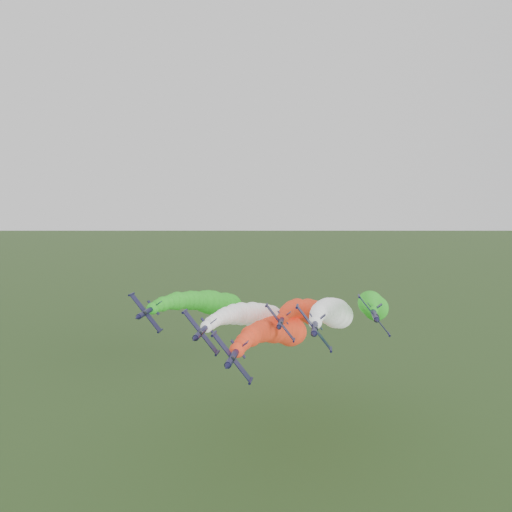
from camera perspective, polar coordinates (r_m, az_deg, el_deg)
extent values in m
cylinder|color=#121134|center=(72.20, -2.62, -11.39)|extent=(1.36, 7.94, 1.36)
cone|color=#121134|center=(67.84, -3.39, -12.56)|extent=(1.24, 1.59, 1.24)
cone|color=black|center=(76.26, -2.00, -10.42)|extent=(1.24, 0.79, 1.24)
ellipsoid|color=black|center=(70.43, -2.68, -11.65)|extent=(0.86, 1.66, 0.90)
cube|color=#121134|center=(72.08, -2.73, -11.49)|extent=(5.36, 1.68, 6.69)
cylinder|color=#121134|center=(71.68, -4.84, -8.84)|extent=(0.55, 2.29, 0.55)
cylinder|color=#121134|center=(72.72, -0.61, -14.08)|extent=(0.55, 2.29, 0.55)
cube|color=#121134|center=(75.03, -1.53, -10.19)|extent=(1.66, 1.32, 1.36)
cube|color=#121134|center=(75.30, -2.05, -10.57)|extent=(2.16, 0.97, 2.68)
sphere|color=red|center=(75.09, -2.17, -10.68)|extent=(2.31, 2.31, 2.31)
sphere|color=red|center=(77.77, -1.77, -10.16)|extent=(2.35, 2.35, 2.35)
sphere|color=red|center=(80.48, -1.38, -9.75)|extent=(2.71, 2.71, 2.71)
sphere|color=red|center=(83.21, -0.99, -9.42)|extent=(2.69, 2.69, 2.69)
sphere|color=red|center=(85.96, -0.60, -9.15)|extent=(3.63, 3.63, 3.63)
sphere|color=red|center=(88.72, -0.21, -8.93)|extent=(3.57, 3.57, 3.57)
sphere|color=red|center=(91.50, 0.17, -8.76)|extent=(3.78, 3.78, 3.78)
sphere|color=red|center=(94.29, 0.55, -8.62)|extent=(4.21, 4.21, 4.21)
sphere|color=red|center=(97.09, 0.93, -8.52)|extent=(4.39, 4.39, 4.39)
sphere|color=red|center=(99.90, 1.31, -8.45)|extent=(4.38, 4.38, 4.38)
sphere|color=red|center=(102.72, 1.69, -8.41)|extent=(5.28, 5.28, 5.28)
sphere|color=red|center=(105.56, 2.07, -8.39)|extent=(5.76, 5.76, 5.76)
sphere|color=red|center=(108.40, 2.44, -8.39)|extent=(5.39, 5.39, 5.39)
sphere|color=red|center=(111.26, 2.82, -8.40)|extent=(5.66, 5.66, 5.66)
sphere|color=red|center=(114.12, 3.19, -8.44)|extent=(6.20, 6.20, 6.20)
sphere|color=red|center=(117.00, 3.56, -8.49)|extent=(5.94, 5.94, 5.94)
sphere|color=red|center=(119.88, 3.94, -8.55)|extent=(7.26, 7.26, 7.26)
sphere|color=red|center=(122.78, 4.31, -8.62)|extent=(6.40, 6.40, 6.40)
cylinder|color=#121134|center=(81.00, -6.21, -8.57)|extent=(1.36, 7.94, 1.36)
cone|color=#121134|center=(76.65, -7.10, -9.44)|extent=(1.24, 1.59, 1.24)
cone|color=black|center=(85.06, -5.47, -7.84)|extent=(1.24, 0.79, 1.24)
ellipsoid|color=black|center=(79.23, -6.34, -8.74)|extent=(0.86, 1.66, 0.90)
cube|color=#121134|center=(80.88, -6.31, -8.65)|extent=(5.36, 1.68, 6.69)
cylinder|color=#121134|center=(80.80, -8.16, -6.28)|extent=(0.55, 2.29, 0.55)
cylinder|color=#121134|center=(81.19, -4.45, -11.00)|extent=(0.55, 2.29, 0.55)
cube|color=#121134|center=(83.81, -5.11, -7.60)|extent=(1.66, 1.32, 1.36)
cube|color=#121134|center=(84.10, -5.56, -7.95)|extent=(2.16, 0.97, 2.68)
sphere|color=white|center=(83.90, -5.68, -8.04)|extent=(2.04, 2.04, 2.04)
sphere|color=white|center=(86.57, -5.21, -7.66)|extent=(2.32, 2.32, 2.32)
sphere|color=white|center=(89.26, -4.75, -7.37)|extent=(2.45, 2.45, 2.45)
sphere|color=white|center=(91.97, -4.30, -7.14)|extent=(2.56, 2.56, 2.56)
sphere|color=white|center=(94.70, -3.85, -6.96)|extent=(3.04, 3.04, 3.04)
sphere|color=white|center=(97.43, -3.41, -6.83)|extent=(3.48, 3.48, 3.48)
sphere|color=white|center=(100.18, -2.97, -6.73)|extent=(3.53, 3.53, 3.53)
sphere|color=white|center=(102.94, -2.54, -6.66)|extent=(4.28, 4.28, 4.28)
sphere|color=white|center=(105.71, -2.11, -6.63)|extent=(4.25, 4.25, 4.25)
sphere|color=white|center=(108.49, -1.68, -6.61)|extent=(4.94, 4.94, 4.94)
sphere|color=white|center=(111.27, -1.26, -6.62)|extent=(4.69, 4.69, 4.69)
sphere|color=white|center=(114.07, -0.84, -6.65)|extent=(4.89, 4.89, 4.89)
sphere|color=white|center=(116.87, -0.42, -6.69)|extent=(5.79, 5.79, 5.79)
sphere|color=white|center=(119.69, -0.01, -6.75)|extent=(5.74, 5.74, 5.74)
sphere|color=white|center=(122.51, 0.41, -6.83)|extent=(6.08, 6.08, 6.08)
sphere|color=white|center=(125.34, 0.81, -6.91)|extent=(6.37, 6.37, 6.37)
sphere|color=white|center=(128.18, 1.22, -7.01)|extent=(6.51, 6.51, 6.51)
sphere|color=white|center=(131.03, 1.63, -7.11)|extent=(6.77, 6.77, 6.77)
cylinder|color=#121134|center=(78.40, 6.73, -8.07)|extent=(1.36, 7.94, 1.36)
cone|color=#121134|center=(73.88, 6.63, -8.96)|extent=(1.24, 1.59, 1.24)
cone|color=black|center=(82.59, 6.82, -7.33)|extent=(1.24, 0.79, 1.24)
ellipsoid|color=black|center=(76.63, 6.91, -8.24)|extent=(0.86, 1.66, 0.90)
cube|color=#121134|center=(78.25, 6.65, -8.16)|extent=(5.36, 1.68, 6.69)
cylinder|color=#121134|center=(77.61, 4.72, -5.75)|extent=(0.55, 2.29, 0.55)
cylinder|color=#121134|center=(79.11, 8.56, -10.52)|extent=(0.55, 2.29, 0.55)
cube|color=#121134|center=(81.49, 7.37, -7.07)|extent=(1.66, 1.32, 1.36)
cube|color=#121134|center=(81.63, 6.87, -7.44)|extent=(2.16, 0.97, 2.68)
sphere|color=white|center=(81.39, 6.79, -7.54)|extent=(2.19, 2.19, 2.19)
sphere|color=white|center=(84.15, 6.86, -7.15)|extent=(2.23, 2.23, 2.23)
sphere|color=white|center=(86.93, 6.94, -6.86)|extent=(2.53, 2.53, 2.53)
sphere|color=white|center=(89.73, 7.04, -6.64)|extent=(2.81, 2.81, 2.81)
sphere|color=white|center=(92.55, 7.15, -6.46)|extent=(3.06, 3.06, 3.06)
sphere|color=white|center=(95.38, 7.28, -6.33)|extent=(3.40, 3.40, 3.40)
sphere|color=white|center=(98.22, 7.42, -6.24)|extent=(3.58, 3.58, 3.58)
sphere|color=white|center=(101.07, 7.57, -6.18)|extent=(3.66, 3.66, 3.66)
sphere|color=white|center=(103.93, 7.73, -6.15)|extent=(4.36, 4.36, 4.36)
sphere|color=white|center=(106.80, 7.91, -6.15)|extent=(4.64, 4.64, 4.64)
sphere|color=white|center=(109.68, 8.09, -6.16)|extent=(5.27, 5.27, 5.27)
sphere|color=white|center=(112.57, 8.28, -6.19)|extent=(5.79, 5.79, 5.79)
sphere|color=white|center=(115.47, 8.47, -6.24)|extent=(5.13, 5.13, 5.13)
sphere|color=white|center=(118.38, 8.68, -6.31)|extent=(6.58, 6.58, 6.58)
sphere|color=white|center=(121.30, 8.89, -6.39)|extent=(6.28, 6.28, 6.28)
sphere|color=white|center=(124.23, 9.11, -6.48)|extent=(7.27, 7.27, 7.27)
sphere|color=white|center=(127.16, 9.33, -6.58)|extent=(6.66, 6.66, 6.66)
sphere|color=white|center=(130.11, 9.56, -6.69)|extent=(6.77, 6.77, 6.77)
cylinder|color=#121134|center=(93.62, -12.40, -6.26)|extent=(1.36, 7.94, 1.36)
cone|color=#121134|center=(89.38, -13.46, -6.88)|extent=(1.24, 1.59, 1.24)
cone|color=black|center=(97.58, -11.50, -5.73)|extent=(1.24, 0.79, 1.24)
ellipsoid|color=black|center=(91.87, -12.63, -6.37)|extent=(0.86, 1.66, 0.90)
cube|color=#121134|center=(93.51, -12.49, -6.33)|extent=(5.36, 1.68, 6.69)
cylinder|color=#121134|center=(93.82, -14.05, -4.27)|extent=(0.55, 2.29, 0.55)
cylinder|color=#121134|center=(93.39, -10.92, -8.40)|extent=(0.55, 2.29, 0.55)
cube|color=#121134|center=(96.29, -11.26, -5.51)|extent=(1.66, 1.32, 1.36)
cube|color=#121134|center=(96.64, -11.64, -5.80)|extent=(2.16, 0.97, 2.68)
sphere|color=green|center=(96.45, -11.75, -5.88)|extent=(2.28, 2.28, 2.28)
sphere|color=green|center=(99.05, -11.18, -5.61)|extent=(2.48, 2.48, 2.48)
sphere|color=green|center=(101.67, -10.62, -5.41)|extent=(3.01, 3.01, 3.01)
sphere|color=green|center=(104.30, -10.07, -5.27)|extent=(2.89, 2.89, 2.89)
sphere|color=green|center=(106.95, -9.53, -5.16)|extent=(3.39, 3.39, 3.39)
sphere|color=green|center=(109.61, -8.99, -5.09)|extent=(4.01, 4.01, 4.01)
sphere|color=green|center=(112.28, -8.47, -5.05)|extent=(3.64, 3.64, 3.64)
sphere|color=green|center=(114.95, -7.95, -5.04)|extent=(3.98, 3.98, 3.98)
sphere|color=green|center=(117.64, -7.44, -5.04)|extent=(4.52, 4.52, 4.52)
sphere|color=green|center=(120.33, -6.94, -5.07)|extent=(4.54, 4.54, 4.54)
sphere|color=green|center=(123.03, -6.44, -5.12)|extent=(4.33, 4.33, 4.33)
sphere|color=green|center=(125.74, -5.94, -5.18)|extent=(5.51, 5.51, 5.51)
sphere|color=green|center=(128.46, -5.46, -5.26)|extent=(6.13, 6.13, 6.13)
sphere|color=green|center=(131.18, -4.97, -5.34)|extent=(6.37, 6.37, 6.37)
sphere|color=green|center=(133.92, -4.50, -5.44)|extent=(6.13, 6.13, 6.13)
sphere|color=green|center=(136.66, -4.02, -5.55)|extent=(6.16, 6.16, 6.16)
sphere|color=green|center=(139.41, -3.56, -5.67)|extent=(7.22, 7.22, 7.22)
sphere|color=green|center=(142.17, -3.09, -5.80)|extent=(7.41, 7.41, 7.41)
cylinder|color=#121134|center=(90.68, 13.39, -6.53)|extent=(1.36, 7.94, 1.36)
cone|color=#121134|center=(86.15, 13.67, -7.21)|extent=(1.24, 1.59, 1.24)
cone|color=black|center=(94.89, 13.16, -5.96)|extent=(1.24, 0.79, 1.24)
ellipsoid|color=black|center=(88.95, 13.67, -6.64)|extent=(0.86, 1.66, 0.90)
cube|color=#121134|center=(90.52, 13.33, -6.60)|extent=(5.36, 1.68, 6.69)
cylinder|color=#121134|center=(89.65, 11.70, -4.53)|extent=(0.55, 2.29, 0.55)
cylinder|color=#121134|center=(91.57, 14.95, -8.63)|extent=(0.55, 2.29, 0.55)
cube|color=#121134|center=(93.89, 13.71, -5.71)|extent=(1.66, 1.32, 1.36)
cube|color=#121134|center=(93.94, 13.28, -6.03)|extent=(2.16, 0.97, 2.68)
sphere|color=green|center=(93.69, 13.23, -6.12)|extent=(1.82, 1.82, 1.82)
sphere|color=green|center=(96.45, 13.09, -5.82)|extent=(2.46, 2.46, 2.46)
sphere|color=green|center=(99.24, 12.99, -5.60)|extent=(2.80, 2.80, 2.80)
sphere|color=green|center=(102.04, 12.91, -5.44)|extent=(3.02, 3.02, 3.02)
sphere|color=green|center=(104.87, 12.85, -5.32)|extent=(3.11, 3.11, 3.11)
sphere|color=green|center=(107.71, 12.81, -5.24)|extent=(3.53, 3.53, 3.53)
sphere|color=green|center=(110.56, 12.79, -5.18)|extent=(3.95, 3.95, 3.95)
sphere|color=green|center=(113.42, 12.79, -5.16)|extent=(3.89, 3.89, 3.89)
sphere|color=green|center=(116.30, 12.80, -5.15)|extent=(3.78, 3.78, 3.78)
sphere|color=green|center=(119.19, 12.84, -5.17)|extent=(5.31, 5.31, 5.31)
sphere|color=green|center=(122.08, 12.88, -5.21)|extent=(4.86, 4.86, 4.86)
sphere|color=green|center=(124.99, 12.94, -5.26)|extent=(6.00, 6.00, 6.00)
sphere|color=green|center=(127.91, 13.01, -5.32)|extent=(5.94, 5.94, 5.94)
sphere|color=green|center=(130.84, 13.10, -5.40)|extent=(6.23, 6.23, 6.23)
sphere|color=green|center=(133.78, 13.19, -5.49)|extent=(5.78, 5.78, 5.78)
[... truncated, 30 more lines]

